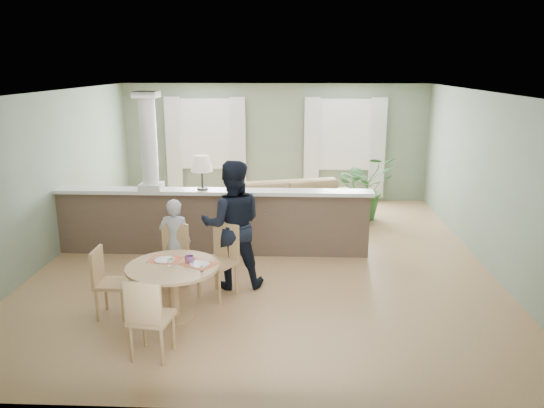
{
  "coord_description": "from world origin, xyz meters",
  "views": [
    {
      "loc": [
        0.47,
        -8.25,
        3.1
      ],
      "look_at": [
        0.15,
        -1.0,
        1.19
      ],
      "focal_mm": 35.0,
      "sensor_mm": 36.0,
      "label": 1
    }
  ],
  "objects_px": {
    "dining_table": "(174,276)",
    "chair_far_man": "(221,257)",
    "chair_far_boy": "(173,254)",
    "child_person": "(175,242)",
    "sofa": "(292,204)",
    "chair_side": "(107,279)",
    "man_person": "(232,224)",
    "chair_near": "(148,315)",
    "houseplant": "(364,187)"
  },
  "relations": [
    {
      "from": "sofa",
      "to": "dining_table",
      "type": "bearing_deg",
      "value": -124.84
    },
    {
      "from": "dining_table",
      "to": "chair_far_man",
      "type": "height_order",
      "value": "chair_far_man"
    },
    {
      "from": "sofa",
      "to": "child_person",
      "type": "xyz_separation_m",
      "value": [
        -1.65,
        -3.1,
        0.23
      ]
    },
    {
      "from": "chair_far_boy",
      "to": "child_person",
      "type": "bearing_deg",
      "value": 97.48
    },
    {
      "from": "child_person",
      "to": "chair_far_boy",
      "type": "bearing_deg",
      "value": 90.97
    },
    {
      "from": "chair_far_man",
      "to": "chair_side",
      "type": "distance_m",
      "value": 1.52
    },
    {
      "from": "sofa",
      "to": "chair_near",
      "type": "bearing_deg",
      "value": -121.91
    },
    {
      "from": "child_person",
      "to": "chair_side",
      "type": "bearing_deg",
      "value": 61.49
    },
    {
      "from": "dining_table",
      "to": "child_person",
      "type": "xyz_separation_m",
      "value": [
        -0.22,
        1.08,
        0.08
      ]
    },
    {
      "from": "chair_far_man",
      "to": "chair_near",
      "type": "relative_size",
      "value": 1.07
    },
    {
      "from": "chair_far_man",
      "to": "chair_near",
      "type": "height_order",
      "value": "chair_far_man"
    },
    {
      "from": "chair_far_boy",
      "to": "man_person",
      "type": "height_order",
      "value": "man_person"
    },
    {
      "from": "chair_far_boy",
      "to": "child_person",
      "type": "height_order",
      "value": "child_person"
    },
    {
      "from": "dining_table",
      "to": "man_person",
      "type": "distance_m",
      "value": 1.26
    },
    {
      "from": "chair_far_boy",
      "to": "man_person",
      "type": "distance_m",
      "value": 0.94
    },
    {
      "from": "sofa",
      "to": "chair_far_man",
      "type": "relative_size",
      "value": 2.77
    },
    {
      "from": "chair_far_boy",
      "to": "chair_far_man",
      "type": "bearing_deg",
      "value": -7.1
    },
    {
      "from": "child_person",
      "to": "man_person",
      "type": "bearing_deg",
      "value": 179.88
    },
    {
      "from": "chair_near",
      "to": "chair_side",
      "type": "bearing_deg",
      "value": -43.56
    },
    {
      "from": "dining_table",
      "to": "chair_near",
      "type": "xyz_separation_m",
      "value": [
        -0.05,
        -1.0,
        -0.04
      ]
    },
    {
      "from": "sofa",
      "to": "dining_table",
      "type": "height_order",
      "value": "sofa"
    },
    {
      "from": "houseplant",
      "to": "chair_far_boy",
      "type": "relative_size",
      "value": 1.44
    },
    {
      "from": "chair_side",
      "to": "houseplant",
      "type": "bearing_deg",
      "value": -39.55
    },
    {
      "from": "houseplant",
      "to": "chair_far_man",
      "type": "bearing_deg",
      "value": -121.81
    },
    {
      "from": "chair_far_man",
      "to": "man_person",
      "type": "relative_size",
      "value": 0.55
    },
    {
      "from": "chair_near",
      "to": "child_person",
      "type": "distance_m",
      "value": 2.09
    },
    {
      "from": "dining_table",
      "to": "chair_far_boy",
      "type": "xyz_separation_m",
      "value": [
        -0.22,
        0.93,
        -0.05
      ]
    },
    {
      "from": "chair_far_boy",
      "to": "chair_side",
      "type": "distance_m",
      "value": 1.11
    },
    {
      "from": "houseplant",
      "to": "chair_side",
      "type": "height_order",
      "value": "houseplant"
    },
    {
      "from": "sofa",
      "to": "chair_near",
      "type": "xyz_separation_m",
      "value": [
        -1.48,
        -5.17,
        0.11
      ]
    },
    {
      "from": "sofa",
      "to": "man_person",
      "type": "bearing_deg",
      "value": -120.53
    },
    {
      "from": "chair_far_man",
      "to": "child_person",
      "type": "xyz_separation_m",
      "value": [
        -0.71,
        0.36,
        0.08
      ]
    },
    {
      "from": "chair_far_boy",
      "to": "sofa",
      "type": "bearing_deg",
      "value": 71.88
    },
    {
      "from": "man_person",
      "to": "chair_far_boy",
      "type": "bearing_deg",
      "value": 0.53
    },
    {
      "from": "child_person",
      "to": "man_person",
      "type": "distance_m",
      "value": 0.88
    },
    {
      "from": "child_person",
      "to": "chair_far_man",
      "type": "bearing_deg",
      "value": 155.63
    },
    {
      "from": "houseplant",
      "to": "dining_table",
      "type": "xyz_separation_m",
      "value": [
        -2.91,
        -4.64,
        -0.11
      ]
    },
    {
      "from": "dining_table",
      "to": "child_person",
      "type": "height_order",
      "value": "child_person"
    },
    {
      "from": "houseplant",
      "to": "chair_far_boy",
      "type": "xyz_separation_m",
      "value": [
        -3.14,
        -3.71,
        -0.16
      ]
    },
    {
      "from": "sofa",
      "to": "chair_far_boy",
      "type": "xyz_separation_m",
      "value": [
        -1.65,
        -3.25,
        0.1
      ]
    },
    {
      "from": "houseplant",
      "to": "man_person",
      "type": "bearing_deg",
      "value": -122.61
    },
    {
      "from": "chair_far_boy",
      "to": "chair_side",
      "type": "bearing_deg",
      "value": -115.88
    },
    {
      "from": "houseplant",
      "to": "child_person",
      "type": "height_order",
      "value": "houseplant"
    },
    {
      "from": "dining_table",
      "to": "man_person",
      "type": "xyz_separation_m",
      "value": [
        0.62,
        1.04,
        0.36
      ]
    },
    {
      "from": "chair_side",
      "to": "chair_near",
      "type": "bearing_deg",
      "value": -141.76
    },
    {
      "from": "chair_side",
      "to": "man_person",
      "type": "xyz_separation_m",
      "value": [
        1.47,
        1.03,
        0.43
      ]
    },
    {
      "from": "houseplant",
      "to": "chair_near",
      "type": "xyz_separation_m",
      "value": [
        -2.97,
        -5.63,
        -0.15
      ]
    },
    {
      "from": "dining_table",
      "to": "chair_far_man",
      "type": "relative_size",
      "value": 1.15
    },
    {
      "from": "dining_table",
      "to": "chair_near",
      "type": "relative_size",
      "value": 1.23
    },
    {
      "from": "chair_far_boy",
      "to": "chair_far_man",
      "type": "height_order",
      "value": "chair_far_man"
    }
  ]
}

